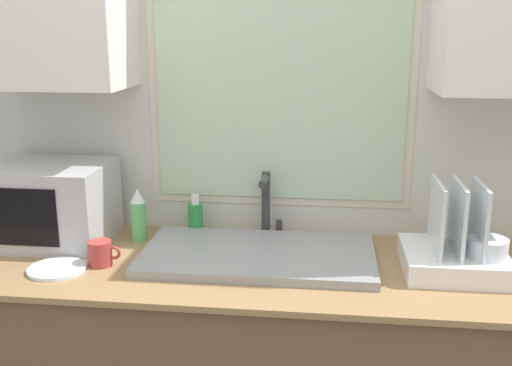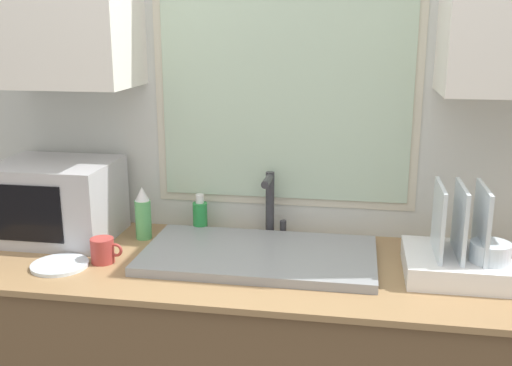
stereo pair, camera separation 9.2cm
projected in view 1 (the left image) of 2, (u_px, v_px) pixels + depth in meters
wall_back at (279, 101)px, 2.15m from camera, size 6.00×0.38×2.60m
sink_basin at (258, 255)px, 2.00m from camera, size 0.77×0.43×0.03m
faucet at (267, 200)px, 2.18m from camera, size 0.08×0.14×0.24m
microwave at (50, 203)px, 2.14m from camera, size 0.42×0.34×0.28m
dish_rack at (457, 252)px, 1.88m from camera, size 0.32×0.30×0.29m
spray_bottle at (138, 216)px, 2.16m from camera, size 0.06×0.06×0.19m
soap_bottle at (196, 217)px, 2.23m from camera, size 0.05×0.05×0.15m
mug_near_sink at (101, 253)px, 1.94m from camera, size 0.11×0.08×0.08m
small_plate at (57, 269)px, 1.91m from camera, size 0.18×0.18×0.01m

